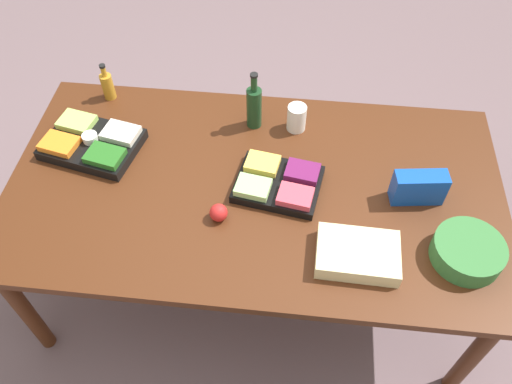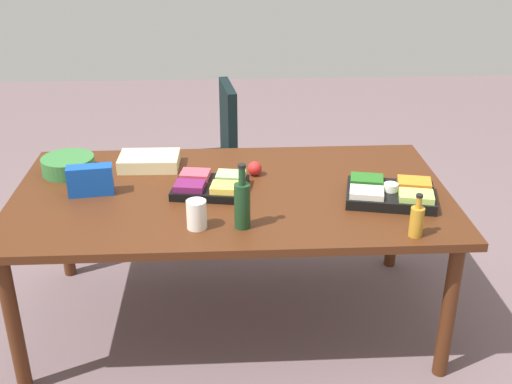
{
  "view_description": "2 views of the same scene",
  "coord_description": "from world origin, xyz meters",
  "px_view_note": "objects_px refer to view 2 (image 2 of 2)",
  "views": [
    {
      "loc": [
        0.16,
        -1.43,
        2.52
      ],
      "look_at": [
        0.01,
        -0.07,
        0.82
      ],
      "focal_mm": 36.25,
      "sensor_mm": 36.0,
      "label": 1
    },
    {
      "loc": [
        0.03,
        2.88,
        2.12
      ],
      "look_at": [
        -0.12,
        0.09,
        0.81
      ],
      "focal_mm": 44.39,
      "sensor_mm": 36.0,
      "label": 2
    }
  ],
  "objects_px": {
    "dressing_bottle": "(417,220)",
    "mayo_jar": "(197,214)",
    "office_chair": "(206,173)",
    "conference_table": "(231,203)",
    "fruit_platter": "(210,185)",
    "sheet_cake": "(149,161)",
    "salad_bowl": "(68,165)",
    "wine_bottle": "(242,204)",
    "chip_bag_blue": "(90,180)",
    "apple_red": "(255,168)",
    "veggie_tray": "(390,193)"
  },
  "relations": [
    {
      "from": "chip_bag_blue",
      "to": "salad_bowl",
      "type": "bearing_deg",
      "value": -58.25
    },
    {
      "from": "chip_bag_blue",
      "to": "fruit_platter",
      "type": "xyz_separation_m",
      "value": [
        -0.59,
        0.0,
        -0.04
      ]
    },
    {
      "from": "sheet_cake",
      "to": "salad_bowl",
      "type": "distance_m",
      "value": 0.43
    },
    {
      "from": "dressing_bottle",
      "to": "apple_red",
      "type": "bearing_deg",
      "value": -46.24
    },
    {
      "from": "mayo_jar",
      "to": "veggie_tray",
      "type": "height_order",
      "value": "mayo_jar"
    },
    {
      "from": "fruit_platter",
      "to": "dressing_bottle",
      "type": "bearing_deg",
      "value": 150.62
    },
    {
      "from": "wine_bottle",
      "to": "dressing_bottle",
      "type": "bearing_deg",
      "value": 170.87
    },
    {
      "from": "conference_table",
      "to": "chip_bag_blue",
      "type": "relative_size",
      "value": 9.89
    },
    {
      "from": "sheet_cake",
      "to": "fruit_platter",
      "type": "bearing_deg",
      "value": 135.58
    },
    {
      "from": "sheet_cake",
      "to": "mayo_jar",
      "type": "bearing_deg",
      "value": 111.56
    },
    {
      "from": "office_chair",
      "to": "wine_bottle",
      "type": "bearing_deg",
      "value": 97.54
    },
    {
      "from": "mayo_jar",
      "to": "veggie_tray",
      "type": "distance_m",
      "value": 0.96
    },
    {
      "from": "veggie_tray",
      "to": "chip_bag_blue",
      "type": "bearing_deg",
      "value": -5.7
    },
    {
      "from": "apple_red",
      "to": "sheet_cake",
      "type": "height_order",
      "value": "apple_red"
    },
    {
      "from": "apple_red",
      "to": "salad_bowl",
      "type": "bearing_deg",
      "value": -4.96
    },
    {
      "from": "mayo_jar",
      "to": "sheet_cake",
      "type": "distance_m",
      "value": 0.76
    },
    {
      "from": "fruit_platter",
      "to": "salad_bowl",
      "type": "bearing_deg",
      "value": -19.97
    },
    {
      "from": "sheet_cake",
      "to": "conference_table",
      "type": "bearing_deg",
      "value": 142.96
    },
    {
      "from": "office_chair",
      "to": "chip_bag_blue",
      "type": "distance_m",
      "value": 1.34
    },
    {
      "from": "office_chair",
      "to": "sheet_cake",
      "type": "xyz_separation_m",
      "value": [
        0.28,
        0.81,
        0.43
      ]
    },
    {
      "from": "salad_bowl",
      "to": "sheet_cake",
      "type": "bearing_deg",
      "value": -172.87
    },
    {
      "from": "veggie_tray",
      "to": "wine_bottle",
      "type": "distance_m",
      "value": 0.77
    },
    {
      "from": "apple_red",
      "to": "salad_bowl",
      "type": "relative_size",
      "value": 0.27
    },
    {
      "from": "office_chair",
      "to": "fruit_platter",
      "type": "distance_m",
      "value": 1.22
    },
    {
      "from": "dressing_bottle",
      "to": "wine_bottle",
      "type": "distance_m",
      "value": 0.76
    },
    {
      "from": "conference_table",
      "to": "salad_bowl",
      "type": "distance_m",
      "value": 0.91
    },
    {
      "from": "dressing_bottle",
      "to": "mayo_jar",
      "type": "bearing_deg",
      "value": -7.44
    },
    {
      "from": "conference_table",
      "to": "dressing_bottle",
      "type": "relative_size",
      "value": 10.92
    },
    {
      "from": "apple_red",
      "to": "dressing_bottle",
      "type": "xyz_separation_m",
      "value": [
        -0.67,
        0.69,
        0.04
      ]
    },
    {
      "from": "chip_bag_blue",
      "to": "wine_bottle",
      "type": "distance_m",
      "value": 0.83
    },
    {
      "from": "veggie_tray",
      "to": "office_chair",
      "type": "bearing_deg",
      "value": -54.12
    },
    {
      "from": "apple_red",
      "to": "mayo_jar",
      "type": "xyz_separation_m",
      "value": [
        0.29,
        0.57,
        0.03
      ]
    },
    {
      "from": "conference_table",
      "to": "sheet_cake",
      "type": "distance_m",
      "value": 0.56
    },
    {
      "from": "fruit_platter",
      "to": "veggie_tray",
      "type": "relative_size",
      "value": 0.84
    },
    {
      "from": "apple_red",
      "to": "chip_bag_blue",
      "type": "height_order",
      "value": "chip_bag_blue"
    },
    {
      "from": "chip_bag_blue",
      "to": "dressing_bottle",
      "type": "bearing_deg",
      "value": 161.21
    },
    {
      "from": "chip_bag_blue",
      "to": "salad_bowl",
      "type": "relative_size",
      "value": 0.79
    },
    {
      "from": "chip_bag_blue",
      "to": "fruit_platter",
      "type": "height_order",
      "value": "chip_bag_blue"
    },
    {
      "from": "apple_red",
      "to": "mayo_jar",
      "type": "height_order",
      "value": "mayo_jar"
    },
    {
      "from": "apple_red",
      "to": "veggie_tray",
      "type": "relative_size",
      "value": 0.16
    },
    {
      "from": "dressing_bottle",
      "to": "wine_bottle",
      "type": "relative_size",
      "value": 0.66
    },
    {
      "from": "office_chair",
      "to": "fruit_platter",
      "type": "height_order",
      "value": "office_chair"
    },
    {
      "from": "office_chair",
      "to": "wine_bottle",
      "type": "height_order",
      "value": "wine_bottle"
    },
    {
      "from": "mayo_jar",
      "to": "veggie_tray",
      "type": "xyz_separation_m",
      "value": [
        -0.93,
        -0.24,
        -0.03
      ]
    },
    {
      "from": "conference_table",
      "to": "dressing_bottle",
      "type": "height_order",
      "value": "dressing_bottle"
    },
    {
      "from": "fruit_platter",
      "to": "dressing_bottle",
      "type": "distance_m",
      "value": 1.03
    },
    {
      "from": "office_chair",
      "to": "conference_table",
      "type": "bearing_deg",
      "value": 97.88
    },
    {
      "from": "fruit_platter",
      "to": "sheet_cake",
      "type": "relative_size",
      "value": 1.25
    },
    {
      "from": "conference_table",
      "to": "apple_red",
      "type": "height_order",
      "value": "apple_red"
    },
    {
      "from": "apple_red",
      "to": "salad_bowl",
      "type": "xyz_separation_m",
      "value": [
        0.99,
        -0.09,
        0.01
      ]
    }
  ]
}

